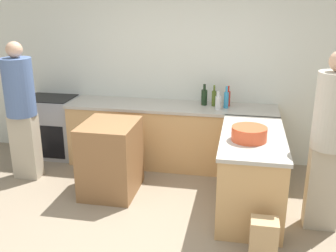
# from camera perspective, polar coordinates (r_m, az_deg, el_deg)

# --- Properties ---
(ground_plane) EXTENTS (14.00, 14.00, 0.00)m
(ground_plane) POSITION_cam_1_polar(r_m,az_deg,el_deg) (4.14, -4.40, -15.55)
(ground_plane) COLOR gray
(wall_back) EXTENTS (8.00, 0.06, 2.70)m
(wall_back) POSITION_cam_1_polar(r_m,az_deg,el_deg) (5.64, 1.11, 8.58)
(wall_back) COLOR silver
(wall_back) RESTS_ON ground_plane
(counter_back) EXTENTS (2.88, 0.67, 0.88)m
(counter_back) POSITION_cam_1_polar(r_m,az_deg,el_deg) (5.54, 0.43, -1.33)
(counter_back) COLOR tan
(counter_back) RESTS_ON ground_plane
(counter_peninsula) EXTENTS (0.69, 1.47, 0.88)m
(counter_peninsula) POSITION_cam_1_polar(r_m,az_deg,el_deg) (4.50, 11.88, -6.57)
(counter_peninsula) COLOR tan
(counter_peninsula) RESTS_ON ground_plane
(range_oven) EXTENTS (0.75, 0.59, 0.89)m
(range_oven) POSITION_cam_1_polar(r_m,az_deg,el_deg) (6.14, -16.47, -0.08)
(range_oven) COLOR #99999E
(range_oven) RESTS_ON ground_plane
(island_table) EXTENTS (0.63, 0.74, 0.89)m
(island_table) POSITION_cam_1_polar(r_m,az_deg,el_deg) (4.82, -8.33, -4.61)
(island_table) COLOR brown
(island_table) RESTS_ON ground_plane
(mixing_bowl) EXTENTS (0.37, 0.37, 0.15)m
(mixing_bowl) POSITION_cam_1_polar(r_m,az_deg,el_deg) (4.15, 11.70, -1.11)
(mixing_bowl) COLOR #DB512D
(mixing_bowl) RESTS_ON counter_peninsula
(vinegar_bottle_clear) EXTENTS (0.07, 0.07, 0.25)m
(vinegar_bottle_clear) POSITION_cam_1_polar(r_m,az_deg,el_deg) (5.21, 7.28, 3.42)
(vinegar_bottle_clear) COLOR silver
(vinegar_bottle_clear) RESTS_ON counter_back
(wine_bottle_dark) EXTENTS (0.08, 0.08, 0.29)m
(wine_bottle_dark) POSITION_cam_1_polar(r_m,az_deg,el_deg) (5.41, 5.28, 4.25)
(wine_bottle_dark) COLOR black
(wine_bottle_dark) RESTS_ON counter_back
(olive_oil_bottle) EXTENTS (0.06, 0.06, 0.29)m
(olive_oil_bottle) POSITION_cam_1_polar(r_m,az_deg,el_deg) (5.38, 6.69, 4.10)
(olive_oil_bottle) COLOR #475B1E
(olive_oil_bottle) RESTS_ON counter_back
(dish_soap_bottle) EXTENTS (0.06, 0.06, 0.30)m
(dish_soap_bottle) POSITION_cam_1_polar(r_m,az_deg,el_deg) (5.30, 8.44, 3.84)
(dish_soap_bottle) COLOR #338CBF
(dish_soap_bottle) RESTS_ON counter_back
(hot_sauce_bottle) EXTENTS (0.06, 0.06, 0.28)m
(hot_sauce_bottle) POSITION_cam_1_polar(r_m,az_deg,el_deg) (5.41, 8.70, 4.04)
(hot_sauce_bottle) COLOR red
(hot_sauce_bottle) RESTS_ON counter_back
(person_by_range) EXTENTS (0.37, 0.37, 1.79)m
(person_by_range) POSITION_cam_1_polar(r_m,az_deg,el_deg) (5.33, -20.54, 2.60)
(person_by_range) COLOR #ADA38E
(person_by_range) RESTS_ON ground_plane
(person_at_peninsula) EXTENTS (0.36, 0.36, 1.84)m
(person_at_peninsula) POSITION_cam_1_polar(r_m,az_deg,el_deg) (4.15, 22.42, -1.46)
(person_at_peninsula) COLOR #ADA38E
(person_at_peninsula) RESTS_ON ground_plane
(paper_bag) EXTENTS (0.25, 0.20, 0.41)m
(paper_bag) POSITION_cam_1_polar(r_m,az_deg,el_deg) (3.81, 13.68, -15.79)
(paper_bag) COLOR tan
(paper_bag) RESTS_ON ground_plane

